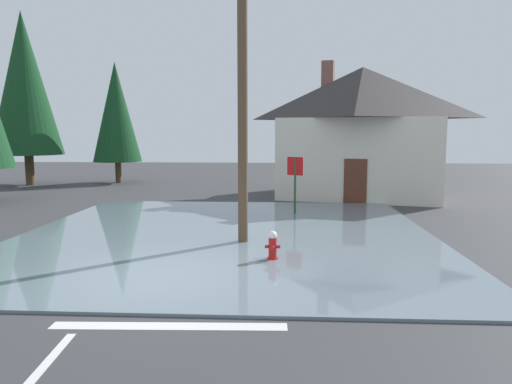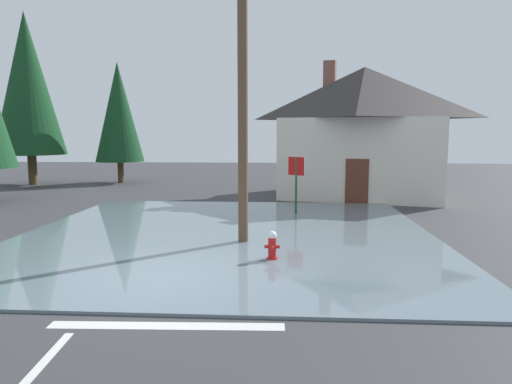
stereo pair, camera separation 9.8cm
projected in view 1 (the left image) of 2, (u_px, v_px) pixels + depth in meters
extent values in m
cube|color=#38383A|center=(158.00, 281.00, 10.10)|extent=(80.00, 80.00, 0.10)
cube|color=slate|center=(227.00, 234.00, 14.43)|extent=(12.50, 13.07, 0.06)
cube|color=silver|center=(169.00, 326.00, 7.60)|extent=(3.86, 0.45, 0.01)
cylinder|color=red|center=(273.00, 259.00, 11.46)|extent=(0.27, 0.27, 0.09)
cylinder|color=red|center=(273.00, 248.00, 11.43)|extent=(0.20, 0.20, 0.50)
sphere|color=white|center=(273.00, 235.00, 11.39)|extent=(0.22, 0.22, 0.22)
cylinder|color=red|center=(267.00, 247.00, 11.43)|extent=(0.09, 0.08, 0.08)
cylinder|color=red|center=(279.00, 247.00, 11.41)|extent=(0.09, 0.08, 0.08)
cylinder|color=red|center=(272.00, 248.00, 11.28)|extent=(0.10, 0.09, 0.10)
cylinder|color=brown|center=(243.00, 73.00, 12.74)|extent=(0.28, 0.28, 9.52)
cylinder|color=#1E4C28|center=(295.00, 186.00, 17.74)|extent=(0.08, 0.08, 2.23)
cube|color=white|center=(295.00, 166.00, 17.65)|extent=(0.64, 0.42, 0.74)
cube|color=red|center=(295.00, 166.00, 17.65)|extent=(0.61, 0.40, 0.70)
cube|color=silver|center=(361.00, 158.00, 23.11)|extent=(8.42, 7.04, 3.82)
pyramid|color=#332D2D|center=(362.00, 93.00, 22.71)|extent=(9.09, 7.60, 2.48)
cube|color=brown|center=(328.00, 83.00, 24.10)|extent=(0.72, 0.72, 2.23)
cube|color=#592D1E|center=(355.00, 182.00, 20.60)|extent=(0.99, 0.29, 2.00)
cylinder|color=#4C3823|center=(118.00, 172.00, 29.61)|extent=(0.37, 0.37, 1.35)
cone|color=#143D1E|center=(116.00, 112.00, 29.14)|extent=(3.00, 3.00, 6.14)
cylinder|color=#4C3823|center=(30.00, 170.00, 28.31)|extent=(0.51, 0.51, 1.84)
cone|color=#143D1E|center=(25.00, 84.00, 27.67)|extent=(4.09, 4.09, 8.39)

